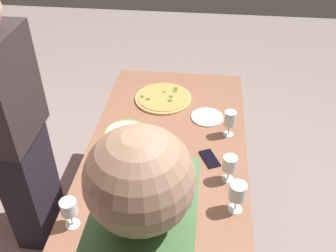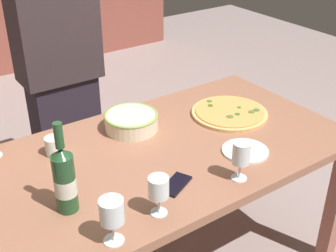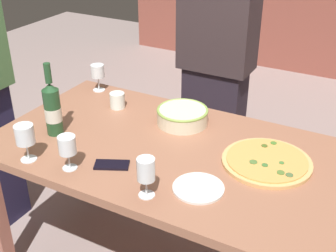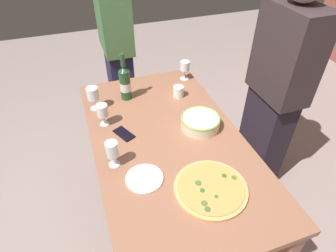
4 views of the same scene
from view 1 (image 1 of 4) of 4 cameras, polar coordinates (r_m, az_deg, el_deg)
ground_plane at (r=2.76m, az=-0.00°, el=-14.29°), size 8.00×8.00×0.00m
dining_table at (r=2.28m, az=-0.00°, el=-4.00°), size 1.60×0.90×0.75m
pizza at (r=2.56m, az=-0.72°, el=4.19°), size 0.38×0.38×0.02m
serving_bowl at (r=2.19m, az=-6.22°, el=-1.65°), size 0.25×0.25×0.08m
wine_bottle at (r=1.74m, az=2.63°, el=-10.28°), size 0.08×0.08×0.35m
wine_glass_near_pizza at (r=1.94m, az=9.21°, el=-5.70°), size 0.07×0.07×0.15m
wine_glass_by_bottle at (r=2.23m, az=9.23°, el=0.92°), size 0.07×0.07×0.16m
wine_glass_far_left at (r=1.79m, az=10.37°, el=-9.70°), size 0.08×0.08×0.17m
wine_glass_far_right at (r=1.77m, az=-14.57°, el=-11.87°), size 0.08×0.08×0.15m
cup_amber at (r=1.92m, az=-8.36°, el=-8.81°), size 0.08×0.08×0.08m
side_plate at (r=2.41m, az=5.87°, el=1.33°), size 0.20×0.20×0.01m
cell_phone at (r=2.11m, az=6.24°, el=-4.87°), size 0.16×0.13×0.01m
person_host at (r=2.30m, az=-21.94°, el=-0.92°), size 0.43×0.24×1.66m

